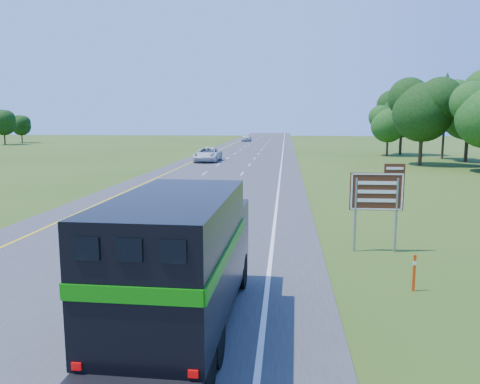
{
  "coord_description": "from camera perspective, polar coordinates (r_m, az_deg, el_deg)",
  "views": [
    {
      "loc": [
        6.01,
        -6.71,
        5.19
      ],
      "look_at": [
        3.84,
        15.41,
        1.75
      ],
      "focal_mm": 35.0,
      "sensor_mm": 36.0,
      "label": 1
    }
  ],
  "objects": [
    {
      "name": "road",
      "position": [
        57.26,
        -0.44,
        3.62
      ],
      "size": [
        15.0,
        260.0,
        0.04
      ],
      "primitive_type": "cube",
      "color": "#38383A",
      "rests_on": "ground"
    },
    {
      "name": "white_suv",
      "position": [
        58.58,
        -3.96,
        4.6
      ],
      "size": [
        2.95,
        6.37,
        1.77
      ],
      "primitive_type": "imported",
      "rotation": [
        0.0,
        0.0,
        -0.0
      ],
      "color": "silver",
      "rests_on": "road"
    },
    {
      "name": "lane_markings",
      "position": [
        57.26,
        -0.44,
        3.64
      ],
      "size": [
        11.15,
        260.0,
        0.01
      ],
      "color": "yellow",
      "rests_on": "road"
    },
    {
      "name": "far_car",
      "position": [
        113.88,
        0.81,
        6.62
      ],
      "size": [
        2.27,
        5.01,
        1.67
      ],
      "primitive_type": "imported",
      "rotation": [
        0.0,
        0.0,
        -0.06
      ],
      "color": "silver",
      "rests_on": "road"
    },
    {
      "name": "delineator",
      "position": [
        15.37,
        20.47,
        -9.08
      ],
      "size": [
        0.09,
        0.05,
        1.15
      ],
      "color": "#F3390C",
      "rests_on": "ground"
    },
    {
      "name": "exit_sign",
      "position": [
        19.01,
        16.42,
        -0.36
      ],
      "size": [
        2.07,
        0.13,
        3.52
      ],
      "rotation": [
        0.0,
        0.0,
        0.02
      ],
      "color": "gray",
      "rests_on": "ground"
    },
    {
      "name": "horse_truck",
      "position": [
        11.42,
        -7.07,
        -7.99
      ],
      "size": [
        2.64,
        7.92,
        3.48
      ],
      "rotation": [
        0.0,
        0.0,
        -0.02
      ],
      "color": "black",
      "rests_on": "road"
    }
  ]
}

